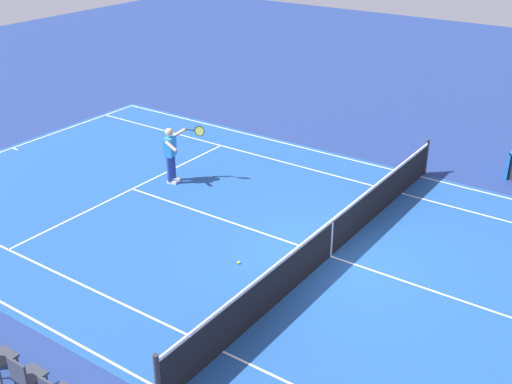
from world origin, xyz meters
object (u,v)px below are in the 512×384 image
object	(u,v)px
tennis_ball	(239,263)
spectator_chair_1	(25,375)
tennis_player_near	(172,152)
tennis_net	(331,238)

from	to	relation	value
tennis_ball	spectator_chair_1	xyz separation A→B (m)	(0.36, 5.44, 0.49)
tennis_player_near	tennis_ball	world-z (taller)	tennis_player_near
tennis_player_near	tennis_ball	bearing A→B (deg)	149.13
tennis_ball	spectator_chair_1	world-z (taller)	spectator_chair_1
tennis_net	spectator_chair_1	xyz separation A→B (m)	(1.91, 6.92, 0.03)
tennis_net	spectator_chair_1	distance (m)	7.18
tennis_player_near	spectator_chair_1	world-z (taller)	tennis_player_near
tennis_net	tennis_player_near	distance (m)	5.88
tennis_ball	spectator_chair_1	size ratio (longest dim) A/B	0.08
tennis_net	tennis_ball	xyz separation A→B (m)	(1.55, 1.49, -0.46)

